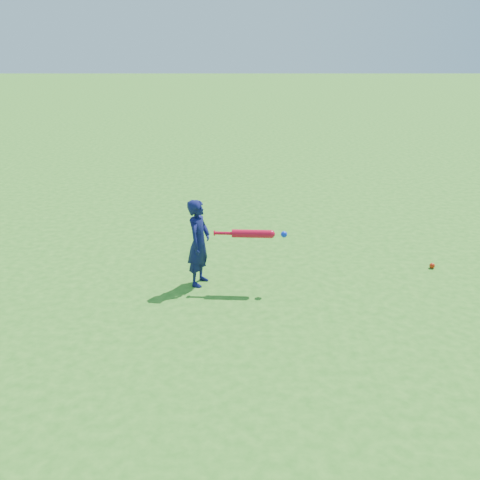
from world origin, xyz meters
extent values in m
plane|color=#2C751B|center=(0.00, 0.00, 0.00)|extent=(80.00, 80.00, 0.00)
imported|color=#0F1247|center=(0.40, -0.19, 0.54)|extent=(0.37, 0.45, 1.08)
sphere|color=red|center=(3.45, 0.27, 0.04)|extent=(0.07, 0.07, 0.07)
cylinder|color=red|center=(0.60, -0.26, 0.69)|extent=(0.02, 0.07, 0.07)
cylinder|color=red|center=(0.71, -0.27, 0.69)|extent=(0.22, 0.05, 0.04)
cylinder|color=red|center=(1.04, -0.28, 0.69)|extent=(0.47, 0.12, 0.10)
sphere|color=red|center=(1.27, -0.30, 0.69)|extent=(0.10, 0.10, 0.10)
sphere|color=#0D2DDD|center=(1.42, -0.30, 0.69)|extent=(0.08, 0.08, 0.08)
camera|label=1|loc=(0.90, -6.22, 2.88)|focal=40.00mm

